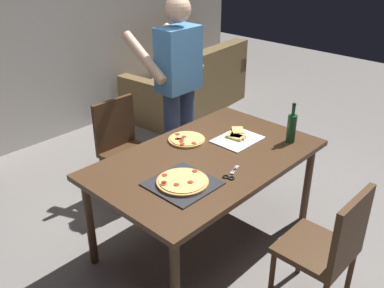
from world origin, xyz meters
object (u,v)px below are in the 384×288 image
object	(u,v)px
kitchen_scissors	(231,175)
second_pizza_plain	(187,139)
chair_near_camera	(330,245)
chair_far_side	(123,144)
person_serving_pizza	(178,84)
couch	(190,88)
pepperoni_pizza_on_tray	(183,182)
dining_table	(207,165)
wine_bottle	(292,128)

from	to	relation	value
kitchen_scissors	second_pizza_plain	bearing A→B (deg)	73.42
chair_near_camera	chair_far_side	world-z (taller)	same
person_serving_pizza	second_pizza_plain	xyz separation A→B (m)	(-0.40, -0.49, -0.24)
couch	second_pizza_plain	xyz separation A→B (m)	(-1.82, -1.70, 0.46)
couch	pepperoni_pizza_on_tray	bearing A→B (deg)	-137.28
dining_table	kitchen_scissors	bearing A→B (deg)	-106.97
chair_near_camera	chair_far_side	size ratio (longest dim) A/B	1.00
chair_far_side	person_serving_pizza	world-z (taller)	person_serving_pizza
couch	pepperoni_pizza_on_tray	size ratio (longest dim) A/B	4.48
chair_far_side	pepperoni_pizza_on_tray	world-z (taller)	chair_far_side
chair_far_side	kitchen_scissors	xyz separation A→B (m)	(-0.09, -1.29, 0.24)
chair_far_side	second_pizza_plain	xyz separation A→B (m)	(0.08, -0.71, 0.25)
pepperoni_pizza_on_tray	chair_far_side	bearing A→B (deg)	70.95
couch	person_serving_pizza	bearing A→B (deg)	-139.72
couch	second_pizza_plain	world-z (taller)	couch
dining_table	second_pizza_plain	xyz separation A→B (m)	(0.08, 0.29, 0.08)
dining_table	second_pizza_plain	distance (m)	0.31
dining_table	second_pizza_plain	size ratio (longest dim) A/B	5.89
dining_table	wine_bottle	bearing A→B (deg)	-26.05
person_serving_pizza	kitchen_scissors	world-z (taller)	person_serving_pizza
second_pizza_plain	wine_bottle	bearing A→B (deg)	-47.56
kitchen_scissors	couch	bearing A→B (deg)	48.76
couch	pepperoni_pizza_on_tray	world-z (taller)	couch
chair_near_camera	person_serving_pizza	xyz separation A→B (m)	(0.48, 1.77, 0.49)
chair_far_side	second_pizza_plain	world-z (taller)	chair_far_side
dining_table	person_serving_pizza	distance (m)	0.97
pepperoni_pizza_on_tray	second_pizza_plain	distance (m)	0.63
second_pizza_plain	chair_far_side	bearing A→B (deg)	96.67
kitchen_scissors	dining_table	bearing A→B (deg)	73.03
chair_far_side	couch	distance (m)	2.16
chair_far_side	kitchen_scissors	bearing A→B (deg)	-93.93
wine_bottle	second_pizza_plain	bearing A→B (deg)	132.44
kitchen_scissors	chair_near_camera	bearing A→B (deg)	-82.89
dining_table	kitchen_scissors	distance (m)	0.31
wine_bottle	dining_table	bearing A→B (deg)	153.95
chair_near_camera	pepperoni_pizza_on_tray	world-z (taller)	chair_near_camera
dining_table	chair_far_side	size ratio (longest dim) A/B	1.87
chair_near_camera	wine_bottle	world-z (taller)	wine_bottle
dining_table	pepperoni_pizza_on_tray	size ratio (longest dim) A/B	4.23
chair_near_camera	pepperoni_pizza_on_tray	bearing A→B (deg)	114.38
pepperoni_pizza_on_tray	second_pizza_plain	bearing A→B (deg)	41.61
dining_table	chair_near_camera	bearing A→B (deg)	-90.00
dining_table	chair_far_side	distance (m)	1.01
chair_far_side	kitchen_scissors	distance (m)	1.31
person_serving_pizza	second_pizza_plain	size ratio (longest dim) A/B	6.13
couch	person_serving_pizza	distance (m)	2.00
person_serving_pizza	chair_near_camera	bearing A→B (deg)	-105.10
chair_far_side	pepperoni_pizza_on_tray	distance (m)	1.22
person_serving_pizza	chair_far_side	bearing A→B (deg)	155.27
couch	chair_far_side	bearing A→B (deg)	-152.54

